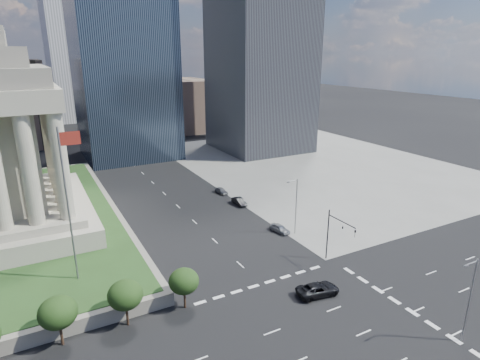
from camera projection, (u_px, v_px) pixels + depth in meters
ground at (121, 153)px, 126.74m from camera, size 500.00×500.00×0.00m
sidewalk_ne at (316, 164)px, 113.91m from camera, size 68.00×90.00×0.03m
flagpole at (68, 198)px, 49.11m from camera, size 2.52×0.24×20.00m
midrise_glass at (122, 53)px, 114.38m from camera, size 26.00×26.00×60.00m
building_filler_ne at (182, 105)px, 163.35m from camera, size 20.00×30.00×20.00m
building_filler_nw at (6, 103)px, 134.16m from camera, size 24.00×30.00×28.00m
traffic_signal_ne at (336, 231)px, 58.33m from camera, size 0.30×5.74×8.00m
street_lamp_south at (469, 296)px, 42.04m from camera, size 2.13×0.22×10.00m
street_lamp_north at (295, 203)px, 68.07m from camera, size 2.13×0.22×10.00m
pickup_truck at (318, 289)px, 51.91m from camera, size 3.41×6.03×1.59m
parked_sedan_near at (280, 228)px, 70.23m from camera, size 4.32×2.32×1.40m
parked_sedan_mid at (239, 202)px, 82.89m from camera, size 4.36×1.58×1.43m
parked_sedan_far at (221, 191)px, 89.64m from camera, size 3.98×1.91×1.31m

